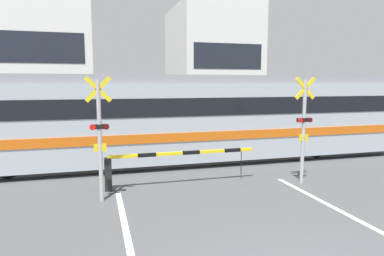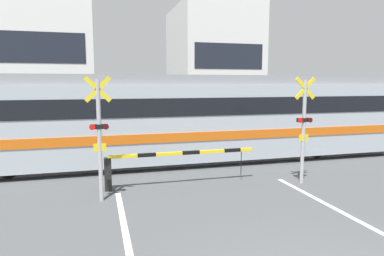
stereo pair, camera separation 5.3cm
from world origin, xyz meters
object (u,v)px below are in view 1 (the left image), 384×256
(crossing_barrier_far, at_px, (192,130))
(crossing_signal_right, at_px, (304,125))
(commuter_train, at_px, (176,117))
(crossing_signal_left, at_px, (100,133))
(crossing_barrier_near, at_px, (155,162))
(pedestrian, at_px, (154,119))

(crossing_barrier_far, height_order, crossing_signal_right, crossing_signal_right)
(commuter_train, relative_size, crossing_signal_left, 5.73)
(crossing_barrier_near, relative_size, crossing_signal_left, 1.41)
(crossing_signal_left, relative_size, crossing_signal_right, 1.00)
(crossing_barrier_near, relative_size, crossing_signal_right, 1.41)
(commuter_train, bearing_deg, crossing_barrier_far, 64.70)
(crossing_barrier_far, relative_size, crossing_signal_left, 1.41)
(crossing_signal_right, distance_m, pedestrian, 11.00)
(crossing_barrier_far, bearing_deg, crossing_signal_left, -122.30)
(commuter_train, xyz_separation_m, pedestrian, (0.27, 6.82, -0.80))
(crossing_signal_right, bearing_deg, crossing_barrier_far, 102.56)
(commuter_train, xyz_separation_m, crossing_barrier_near, (-1.34, -2.94, -1.04))
(crossing_barrier_near, bearing_deg, pedestrian, 80.62)
(crossing_signal_left, height_order, crossing_signal_right, same)
(crossing_barrier_near, xyz_separation_m, crossing_barrier_far, (2.89, 6.22, 0.00))
(crossing_signal_right, height_order, pedestrian, crossing_signal_right)
(commuter_train, xyz_separation_m, crossing_signal_left, (-2.91, -3.78, -0.00))
(pedestrian, bearing_deg, crossing_signal_right, -74.96)
(crossing_signal_right, bearing_deg, crossing_signal_left, 180.00)
(crossing_barrier_near, distance_m, crossing_signal_left, 2.06)
(crossing_barrier_near, bearing_deg, crossing_signal_left, -151.99)
(commuter_train, bearing_deg, crossing_signal_right, -50.41)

